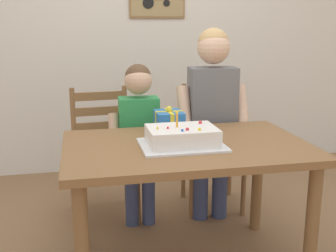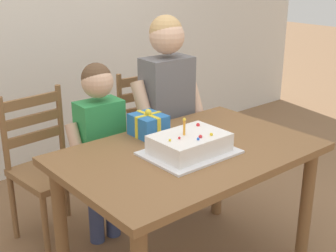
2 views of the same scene
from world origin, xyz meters
name	(u,v)px [view 1 (image 1 of 2)]	position (x,y,z in m)	size (l,w,h in m)	color
back_wall	(138,30)	(0.00, 1.82, 1.30)	(6.40, 0.11, 2.60)	silver
dining_table	(186,162)	(0.00, 0.00, 0.63)	(1.32, 0.85, 0.74)	brown
birthday_cake	(182,137)	(-0.04, -0.04, 0.78)	(0.44, 0.34, 0.19)	silver
gift_box_red_large	(169,121)	(-0.03, 0.30, 0.80)	(0.17, 0.19, 0.15)	#286BB7
chair_left	(104,152)	(-0.40, 0.80, 0.47)	(0.46, 0.46, 0.92)	brown
chair_right	(211,146)	(0.40, 0.80, 0.47)	(0.45, 0.45, 0.92)	brown
child_older	(212,107)	(0.32, 0.57, 0.82)	(0.49, 0.28, 1.34)	#38426B
child_younger	(139,130)	(-0.18, 0.57, 0.68)	(0.41, 0.23, 1.11)	#38426B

